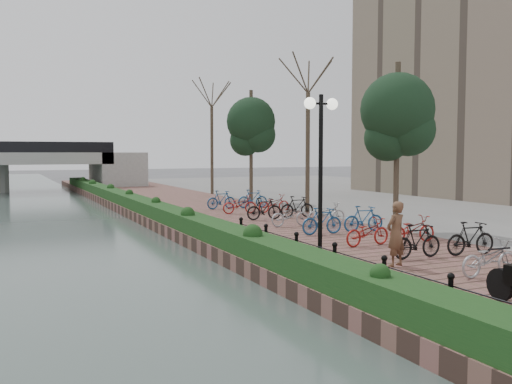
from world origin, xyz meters
TOP-DOWN VIEW (x-y plane):
  - ground at (0.00, 0.00)m, footprint 220.00×220.00m
  - promenade at (4.00, 17.50)m, footprint 8.00×75.00m
  - inland_pavement at (20.00, 17.50)m, footprint 24.00×75.00m
  - hedge at (0.60, 20.00)m, footprint 1.10×56.00m
  - chain_fence at (1.40, 2.00)m, footprint 0.10×14.10m
  - lamppost at (1.83, 4.44)m, footprint 1.02×0.32m
  - pedestrian at (3.35, 3.09)m, footprint 0.72×0.56m
  - bicycle_parking at (5.50, 10.02)m, footprint 2.40×19.89m
  - street_trees at (8.00, 12.68)m, footprint 3.20×37.12m

SIDE VIEW (x-z plane):
  - ground at x=0.00m, z-range 0.00..0.00m
  - promenade at x=4.00m, z-range 0.00..0.50m
  - inland_pavement at x=20.00m, z-range 0.00..0.50m
  - hedge at x=0.60m, z-range 0.50..1.10m
  - chain_fence at x=1.40m, z-range 0.50..1.20m
  - bicycle_parking at x=5.50m, z-range 0.47..1.47m
  - pedestrian at x=3.35m, z-range 0.50..2.23m
  - street_trees at x=8.00m, z-range 0.29..7.09m
  - lamppost at x=1.83m, z-range 1.54..6.12m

